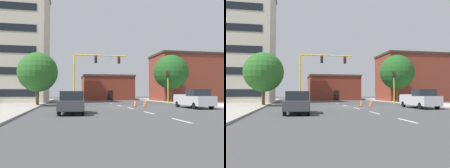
# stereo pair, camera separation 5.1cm
# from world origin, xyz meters

# --- Properties ---
(ground_plane) EXTENTS (160.00, 160.00, 0.00)m
(ground_plane) POSITION_xyz_m (0.00, 0.00, 0.00)
(ground_plane) COLOR #424244
(sidewalk_left) EXTENTS (6.00, 56.00, 0.14)m
(sidewalk_left) POSITION_xyz_m (-12.67, 8.00, 0.07)
(sidewalk_left) COLOR #9E998E
(sidewalk_left) RESTS_ON ground_plane
(sidewalk_right) EXTENTS (6.00, 56.00, 0.14)m
(sidewalk_right) POSITION_xyz_m (12.67, 8.00, 0.07)
(sidewalk_right) COLOR #B2ADA3
(sidewalk_right) RESTS_ON ground_plane
(lane_stripe_seg_0) EXTENTS (0.16, 2.40, 0.01)m
(lane_stripe_seg_0) POSITION_xyz_m (0.00, -14.00, 0.00)
(lane_stripe_seg_0) COLOR silver
(lane_stripe_seg_0) RESTS_ON ground_plane
(lane_stripe_seg_1) EXTENTS (0.16, 2.40, 0.01)m
(lane_stripe_seg_1) POSITION_xyz_m (0.00, -8.50, 0.00)
(lane_stripe_seg_1) COLOR silver
(lane_stripe_seg_1) RESTS_ON ground_plane
(lane_stripe_seg_2) EXTENTS (0.16, 2.40, 0.01)m
(lane_stripe_seg_2) POSITION_xyz_m (0.00, -3.00, 0.00)
(lane_stripe_seg_2) COLOR silver
(lane_stripe_seg_2) RESTS_ON ground_plane
(lane_stripe_seg_3) EXTENTS (0.16, 2.40, 0.01)m
(lane_stripe_seg_3) POSITION_xyz_m (0.00, 2.50, 0.00)
(lane_stripe_seg_3) COLOR silver
(lane_stripe_seg_3) RESTS_ON ground_plane
(lane_stripe_seg_4) EXTENTS (0.16, 2.40, 0.01)m
(lane_stripe_seg_4) POSITION_xyz_m (0.00, 8.00, 0.00)
(lane_stripe_seg_4) COLOR silver
(lane_stripe_seg_4) RESTS_ON ground_plane
(lane_stripe_seg_5) EXTENTS (0.16, 2.40, 0.01)m
(lane_stripe_seg_5) POSITION_xyz_m (0.00, 13.50, 0.00)
(lane_stripe_seg_5) COLOR silver
(lane_stripe_seg_5) RESTS_ON ground_plane
(building_tall_left) EXTENTS (12.57, 11.81, 19.63)m
(building_tall_left) POSITION_xyz_m (-16.13, 14.96, 9.82)
(building_tall_left) COLOR beige
(building_tall_left) RESTS_ON ground_plane
(building_brick_center) EXTENTS (11.91, 10.02, 5.79)m
(building_brick_center) POSITION_xyz_m (2.84, 29.06, 2.91)
(building_brick_center) COLOR brown
(building_brick_center) RESTS_ON ground_plane
(building_row_right) EXTENTS (13.76, 8.34, 9.26)m
(building_row_right) POSITION_xyz_m (17.13, 16.05, 4.64)
(building_row_right) COLOR brown
(building_row_right) RESTS_ON ground_plane
(traffic_signal_gantry) EXTENTS (8.09, 1.20, 6.83)m
(traffic_signal_gantry) POSITION_xyz_m (-4.64, 4.76, 2.18)
(traffic_signal_gantry) COLOR yellow
(traffic_signal_gantry) RESTS_ON ground_plane
(traffic_light_pole_right) EXTENTS (0.32, 0.47, 4.80)m
(traffic_light_pole_right) POSITION_xyz_m (7.92, 5.14, 3.53)
(traffic_light_pole_right) COLOR yellow
(traffic_light_pole_right) RESTS_ON ground_plane
(tree_right_mid) EXTENTS (5.70, 5.70, 7.94)m
(tree_right_mid) POSITION_xyz_m (10.31, 9.24, 5.08)
(tree_right_mid) COLOR brown
(tree_right_mid) RESTS_ON ground_plane
(tree_left_near) EXTENTS (4.92, 4.92, 6.67)m
(tree_left_near) POSITION_xyz_m (-10.15, 3.38, 4.20)
(tree_left_near) COLOR #4C3823
(tree_left_near) RESTS_ON ground_plane
(pickup_truck_silver) EXTENTS (2.09, 5.43, 1.99)m
(pickup_truck_silver) POSITION_xyz_m (6.65, -3.96, 0.97)
(pickup_truck_silver) COLOR #BCBCC1
(pickup_truck_silver) RESTS_ON ground_plane
(sedan_dark_gray_near_left) EXTENTS (2.18, 4.63, 1.74)m
(sedan_dark_gray_near_left) POSITION_xyz_m (-6.13, -8.27, 0.89)
(sedan_dark_gray_near_left) COLOR #3D3D42
(sedan_dark_gray_near_left) RESTS_ON ground_plane
(traffic_cone_roadside_a) EXTENTS (0.36, 0.36, 0.60)m
(traffic_cone_roadside_a) POSITION_xyz_m (2.12, -1.21, 0.29)
(traffic_cone_roadside_a) COLOR black
(traffic_cone_roadside_a) RESTS_ON ground_plane
(traffic_cone_roadside_b) EXTENTS (0.36, 0.36, 0.66)m
(traffic_cone_roadside_b) POSITION_xyz_m (1.33, -0.20, 0.33)
(traffic_cone_roadside_b) COLOR black
(traffic_cone_roadside_b) RESTS_ON ground_plane
(traffic_cone_roadside_c) EXTENTS (0.36, 0.36, 0.77)m
(traffic_cone_roadside_c) POSITION_xyz_m (3.67, 2.88, 0.38)
(traffic_cone_roadside_c) COLOR black
(traffic_cone_roadside_c) RESTS_ON ground_plane
(traffic_cone_roadside_d) EXTENTS (0.36, 0.36, 0.77)m
(traffic_cone_roadside_d) POSITION_xyz_m (2.31, 3.15, 0.38)
(traffic_cone_roadside_d) COLOR black
(traffic_cone_roadside_d) RESTS_ON ground_plane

